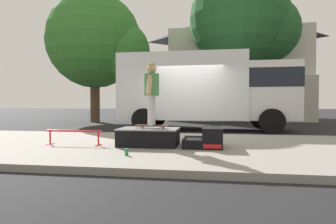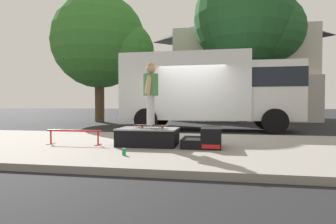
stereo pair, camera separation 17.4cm
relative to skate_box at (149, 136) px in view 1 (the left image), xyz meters
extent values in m
plane|color=black|center=(0.56, 3.27, -0.33)|extent=(140.00, 140.00, 0.00)
cube|color=gray|center=(0.56, 0.27, -0.27)|extent=(50.00, 5.00, 0.12)
cube|color=black|center=(0.00, 0.00, -0.01)|extent=(1.29, 0.85, 0.39)
cube|color=gray|center=(0.00, 0.00, 0.17)|extent=(1.31, 0.87, 0.03)
cube|color=black|center=(0.98, 0.00, -0.11)|extent=(0.41, 0.88, 0.19)
cube|color=black|center=(1.39, 0.00, 0.00)|extent=(0.41, 0.88, 0.43)
cube|color=red|center=(1.39, -0.45, -0.13)|extent=(0.36, 0.01, 0.08)
cylinder|color=red|center=(-1.71, -0.15, 0.11)|extent=(1.33, 0.04, 0.04)
cylinder|color=red|center=(-2.30, -0.15, -0.05)|extent=(0.04, 0.04, 0.32)
cube|color=red|center=(-2.30, -0.15, -0.20)|extent=(0.06, 0.28, 0.01)
cylinder|color=red|center=(-1.13, -0.15, -0.05)|extent=(0.04, 0.04, 0.32)
cube|color=red|center=(-1.13, -0.15, -0.20)|extent=(0.06, 0.28, 0.01)
cube|color=#4C1E14|center=(0.06, 0.00, 0.24)|extent=(0.80, 0.32, 0.02)
cylinder|color=silver|center=(0.32, 0.05, 0.21)|extent=(0.06, 0.04, 0.05)
cylinder|color=silver|center=(0.29, -0.13, 0.21)|extent=(0.06, 0.04, 0.05)
cylinder|color=silver|center=(-0.17, 0.13, 0.21)|extent=(0.06, 0.04, 0.05)
cylinder|color=silver|center=(-0.20, -0.05, 0.21)|extent=(0.06, 0.04, 0.05)
cylinder|color=silver|center=(0.06, 0.09, 0.58)|extent=(0.13, 0.13, 0.66)
cylinder|color=silver|center=(0.06, -0.08, 0.58)|extent=(0.13, 0.13, 0.66)
cylinder|color=#4C8C4C|center=(0.06, 0.00, 1.15)|extent=(0.34, 0.34, 0.48)
cylinder|color=tan|center=(0.06, 0.21, 1.13)|extent=(0.10, 0.29, 0.45)
cylinder|color=tan|center=(0.06, -0.21, 1.13)|extent=(0.10, 0.29, 0.45)
sphere|color=tan|center=(0.06, 0.00, 1.49)|extent=(0.21, 0.21, 0.21)
sphere|color=tan|center=(0.06, 0.00, 1.55)|extent=(0.17, 0.17, 0.17)
cylinder|color=#198C3F|center=(-0.13, -1.25, -0.15)|extent=(0.07, 0.07, 0.12)
cylinder|color=silver|center=(-0.13, -1.25, -0.08)|extent=(0.06, 0.06, 0.00)
cube|color=white|center=(0.21, 5.47, 1.42)|extent=(5.00, 2.35, 2.60)
cube|color=white|center=(3.66, 5.47, 1.22)|extent=(1.90, 2.16, 2.20)
cube|color=black|center=(3.66, 5.47, 1.71)|extent=(1.92, 2.19, 0.70)
cylinder|color=black|center=(3.51, 6.65, 0.12)|extent=(0.90, 0.28, 0.90)
cylinder|color=black|center=(3.51, 4.30, 0.12)|extent=(0.90, 0.28, 0.90)
cylinder|color=black|center=(-1.18, 6.65, 0.12)|extent=(0.90, 0.28, 0.90)
cylinder|color=black|center=(-1.18, 4.30, 0.12)|extent=(0.90, 0.28, 0.90)
cylinder|color=brown|center=(-5.57, 9.87, 1.20)|extent=(0.56, 0.56, 3.05)
sphere|color=#387A2D|center=(-5.57, 9.87, 4.55)|extent=(5.62, 5.62, 5.62)
sphere|color=#387A2D|center=(-4.03, 9.87, 3.85)|extent=(3.65, 3.65, 3.65)
cylinder|color=brown|center=(2.93, 10.64, 1.76)|extent=(0.56, 0.56, 4.17)
sphere|color=#235628|center=(2.93, 10.64, 5.70)|extent=(5.70, 5.70, 5.70)
sphere|color=#235628|center=(4.50, 10.64, 4.98)|extent=(3.71, 3.71, 3.71)
cube|color=beige|center=(3.10, 15.62, 2.67)|extent=(9.00, 7.50, 6.00)
cube|color=#B2ADA3|center=(3.10, 11.62, 1.07)|extent=(9.00, 0.50, 2.80)
pyramid|color=#38383F|center=(3.10, 15.62, 6.87)|extent=(9.54, 7.95, 2.40)
camera|label=1|loc=(1.36, -6.02, 0.69)|focal=29.67mm
camera|label=2|loc=(1.53, -5.99, 0.69)|focal=29.67mm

